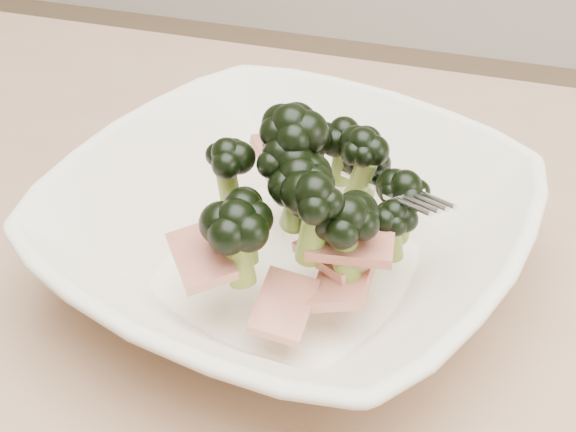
# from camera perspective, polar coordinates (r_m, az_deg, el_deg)

# --- Properties ---
(broccoli_dish) EXTENTS (0.37, 0.37, 0.13)m
(broccoli_dish) POSITION_cam_1_polar(r_m,az_deg,el_deg) (0.51, 0.21, -0.76)
(broccoli_dish) COLOR white
(broccoli_dish) RESTS_ON dining_table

